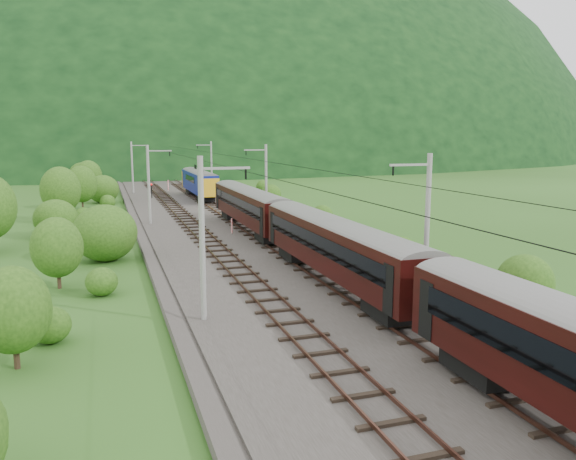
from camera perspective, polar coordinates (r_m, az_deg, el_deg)
name	(u,v)px	position (r m, az deg, el deg)	size (l,w,h in m)	color
ground	(321,313)	(29.96, 3.39, -8.40)	(600.00, 600.00, 0.00)	#274A17
railbed	(268,268)	(39.04, -2.02, -3.88)	(14.00, 220.00, 0.30)	#38332D
track_left	(234,267)	(38.41, -5.47, -3.81)	(2.40, 220.00, 0.27)	#502D22
track_right	(301,263)	(39.71, 1.31, -3.32)	(2.40, 220.00, 0.27)	#502D22
catenary_left	(150,183)	(58.83, -13.89, 4.69)	(2.54, 192.28, 8.00)	gray
catenary_right	(265,180)	(60.99, -2.31, 5.13)	(2.54, 192.28, 8.00)	gray
overhead_wires	(268,168)	(38.03, -2.09, 6.35)	(4.83, 198.00, 0.03)	black
mountain_main	(125,154)	(286.81, -16.26, 7.38)	(504.00, 360.00, 244.00)	black
train	(437,282)	(24.24, 14.85, -5.10)	(2.69, 130.14, 4.67)	black
hazard_post_near	(168,185)	(94.34, -12.08, 4.47)	(0.18, 0.18, 1.72)	red
hazard_post_far	(232,226)	(52.12, -5.73, 0.43)	(0.15, 0.15, 1.38)	red
signal	(152,190)	(83.32, -13.69, 4.02)	(0.23, 0.23, 2.09)	black
vegetation_left	(53,231)	(43.42, -22.80, -0.07)	(13.33, 149.88, 6.35)	#224612
vegetation_right	(473,266)	(36.78, 18.28, -3.48)	(6.54, 100.99, 2.71)	#224612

